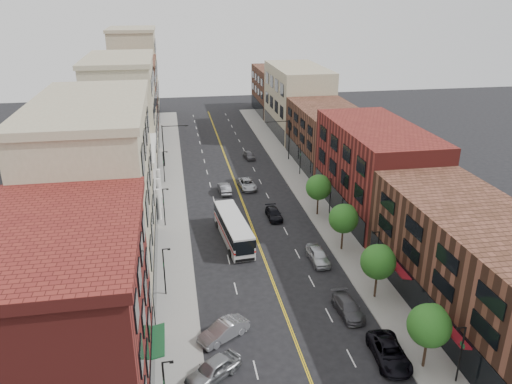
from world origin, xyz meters
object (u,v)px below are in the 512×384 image
car_parked_mid (348,307)px  city_bus (233,228)px  car_lane_a (274,214)px  car_lane_c (249,155)px  car_parked_far (318,255)px  car_lane_b (247,184)px  car_parked_near (389,353)px  car_lane_behind (224,188)px  car_angle_b (224,331)px  car_angle_a (213,369)px

car_parked_mid → city_bus: bearing=113.7°
car_lane_a → car_lane_c: size_ratio=1.14×
car_lane_a → car_lane_c: car_lane_c is taller
city_bus → car_parked_far: city_bus is taller
city_bus → car_lane_b: bearing=70.4°
car_lane_b → car_lane_c: size_ratio=1.31×
car_lane_c → car_parked_mid: bearing=-95.0°
city_bus → car_lane_b: 17.51m
car_lane_b → car_parked_near: bearing=-85.5°
car_lane_behind → car_lane_c: 16.99m
car_parked_mid → car_parked_far: 9.86m
car_parked_far → car_lane_a: bearing=100.0°
car_lane_a → car_lane_b: 11.62m
car_angle_b → car_lane_b: car_angle_b is taller
car_parked_far → car_lane_behind: (-7.97, 22.35, -0.06)m
car_angle_a → car_parked_near: bearing=52.8°
car_parked_mid → car_lane_b: 33.79m
car_angle_b → car_parked_mid: bearing=65.3°
car_parked_near → car_lane_behind: size_ratio=1.20×
city_bus → car_lane_b: size_ratio=2.33×
car_parked_far → car_lane_behind: car_parked_far is taller
car_angle_a → car_angle_b: bearing=128.5°
city_bus → car_lane_behind: (0.65, 15.62, -0.99)m
car_lane_b → car_lane_c: car_lane_b is taller
car_angle_a → city_bus: bearing=133.2°
car_parked_mid → car_lane_b: bearing=93.6°
car_parked_far → car_lane_b: size_ratio=0.94×
car_parked_near → car_parked_far: car_parked_far is taller
city_bus → car_parked_near: 25.25m
city_bus → car_angle_b: 18.47m
city_bus → car_lane_a: city_bus is taller
car_lane_behind → car_lane_b: 3.90m
city_bus → car_lane_b: (4.32, 16.93, -1.03)m
car_parked_near → car_lane_a: 28.95m
car_angle_a → car_lane_c: bearing=132.5°
car_parked_far → car_lane_behind: bearing=108.0°
car_angle_a → car_lane_a: car_angle_a is taller
car_parked_far → car_parked_mid: bearing=-91.6°
car_parked_mid → car_lane_c: (-1.70, 48.00, -0.04)m
car_angle_a → car_parked_mid: bearing=79.9°
car_parked_mid → car_lane_c: car_parked_mid is taller
car_parked_mid → car_lane_behind: 33.18m
car_parked_mid → car_lane_behind: car_lane_behind is taller
city_bus → car_lane_c: 32.19m
car_parked_mid → car_parked_near: bearing=-84.1°
car_angle_b → car_lane_behind: bearing=141.2°
car_lane_a → car_lane_behind: bearing=116.9°
car_angle_a → car_angle_b: 4.87m
car_parked_far → car_parked_near: bearing=-87.7°
car_lane_a → car_lane_c: (0.80, 25.96, 0.02)m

